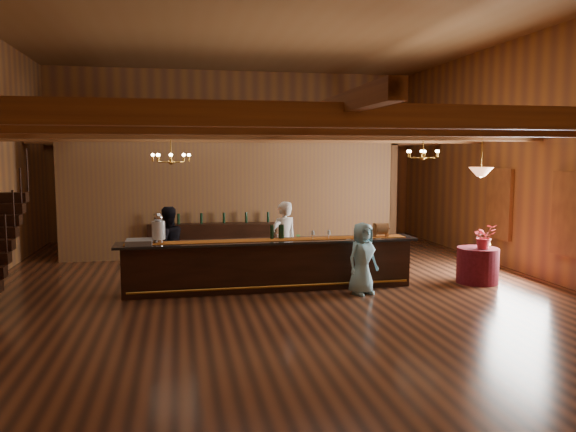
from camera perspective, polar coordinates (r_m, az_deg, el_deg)
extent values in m
plane|color=brown|center=(12.16, -1.71, -6.89)|extent=(14.00, 14.00, 0.00)
plane|color=brown|center=(12.16, -1.79, 19.25)|extent=(14.00, 14.00, 0.00)
cube|color=#965C2B|center=(18.79, -5.20, 6.16)|extent=(12.00, 0.10, 5.50)
cube|color=#965C2B|center=(5.06, 11.17, 6.06)|extent=(12.00, 0.10, 5.50)
cube|color=#965C2B|center=(14.11, 23.19, 5.68)|extent=(0.10, 14.00, 5.50)
cube|color=#A0602C|center=(6.49, 6.19, 10.12)|extent=(11.90, 0.20, 0.28)
cube|color=#A0602C|center=(8.91, 1.39, 9.07)|extent=(11.90, 0.20, 0.28)
cube|color=#A0602C|center=(11.36, -1.35, 8.45)|extent=(11.90, 0.20, 0.28)
cube|color=#A0602C|center=(13.83, -3.10, 8.04)|extent=(11.90, 0.20, 0.28)
cube|color=#A0602C|center=(16.31, -4.32, 7.74)|extent=(11.90, 0.20, 0.28)
cube|color=#A0602C|center=(18.59, -5.15, 7.54)|extent=(11.90, 0.20, 0.28)
cube|color=#A0602C|center=(11.99, -23.75, 8.48)|extent=(0.18, 13.90, 0.22)
cube|color=#A0602C|center=(11.86, -1.76, 9.03)|extent=(0.18, 13.90, 0.22)
cube|color=#A0602C|center=(13.34, 17.90, 8.42)|extent=(0.18, 13.90, 0.22)
cube|color=#A0602C|center=(16.44, -20.06, 1.79)|extent=(0.20, 0.20, 3.20)
cube|color=#A0602C|center=(17.45, 10.57, 2.30)|extent=(0.20, 0.20, 3.20)
cube|color=brown|center=(15.30, -5.69, 1.65)|extent=(9.00, 0.18, 3.10)
cube|color=white|center=(12.84, 26.78, 0.15)|extent=(0.12, 1.05, 1.75)
cube|color=white|center=(14.97, 20.70, 1.18)|extent=(0.12, 1.05, 1.75)
cube|color=black|center=(12.74, -27.13, 1.67)|extent=(1.00, 0.28, 0.20)
cube|color=black|center=(17.57, -1.39, -1.01)|extent=(1.20, 0.60, 1.10)
cube|color=brown|center=(17.34, -11.22, -1.39)|extent=(1.00, 0.60, 1.00)
cube|color=black|center=(11.56, -1.84, -5.10)|extent=(5.86, 0.68, 0.98)
cube|color=black|center=(11.48, -1.85, -2.59)|extent=(6.16, 0.81, 0.05)
cube|color=maroon|center=(11.47, -1.85, -2.44)|extent=(5.76, 0.44, 0.01)
cylinder|color=#AC7728|center=(11.26, -1.52, -7.19)|extent=(5.66, 0.10, 0.05)
cylinder|color=silver|center=(11.36, -12.99, -2.51)|extent=(0.18, 0.18, 0.08)
cylinder|color=silver|center=(11.33, -13.02, -1.41)|extent=(0.26, 0.26, 0.36)
sphere|color=silver|center=(11.30, -13.05, -0.15)|extent=(0.18, 0.18, 0.18)
cube|color=gray|center=(11.28, -14.88, -2.57)|extent=(0.50, 0.50, 0.10)
cube|color=brown|center=(11.98, 8.77, -1.45)|extent=(0.06, 0.06, 0.30)
cube|color=brown|center=(12.08, 10.03, -1.41)|extent=(0.06, 0.06, 0.30)
cylinder|color=brown|center=(12.02, 9.40, -1.29)|extent=(0.24, 0.24, 0.24)
cylinder|color=black|center=(11.58, -1.64, -1.64)|extent=(0.07, 0.07, 0.30)
cylinder|color=black|center=(11.61, -0.78, -1.62)|extent=(0.07, 0.07, 0.30)
cylinder|color=black|center=(11.61, -0.59, -1.62)|extent=(0.07, 0.07, 0.30)
cube|color=black|center=(15.10, -7.62, -2.54)|extent=(3.42, 1.03, 0.95)
cylinder|color=maroon|center=(12.85, 18.70, -4.77)|extent=(0.88, 0.88, 0.77)
cylinder|color=#AC7728|center=(12.37, -11.82, 6.77)|extent=(0.02, 0.02, 0.59)
sphere|color=#AC7728|center=(12.37, -11.79, 5.40)|extent=(0.12, 0.12, 0.12)
torus|color=#AC7728|center=(12.37, -11.80, 5.86)|extent=(0.80, 0.80, 0.04)
cylinder|color=#AC7728|center=(13.83, 13.58, 6.83)|extent=(0.02, 0.02, 0.50)
sphere|color=#AC7728|center=(13.83, 13.55, 5.78)|extent=(0.12, 0.12, 0.12)
torus|color=#AC7728|center=(13.83, 13.56, 6.20)|extent=(0.80, 0.80, 0.04)
cylinder|color=#AC7728|center=(12.63, 19.08, 6.07)|extent=(0.02, 0.02, 0.80)
cone|color=#C9794E|center=(12.63, 19.01, 4.26)|extent=(0.52, 0.52, 0.20)
imported|color=white|center=(12.26, -0.45, -2.60)|extent=(0.75, 0.64, 1.76)
imported|color=black|center=(12.16, -12.16, -3.00)|extent=(1.00, 0.90, 1.68)
imported|color=#8CD1E6|center=(11.23, 7.56, -4.29)|extent=(0.83, 0.71, 1.44)
imported|color=#2D6828|center=(15.89, 1.07, -1.45)|extent=(0.87, 0.80, 1.28)
imported|color=#D23541|center=(12.66, 19.31, -1.97)|extent=(0.49, 0.43, 0.53)
imported|color=#AC7728|center=(12.79, 19.48, -2.38)|extent=(0.21, 0.21, 0.32)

